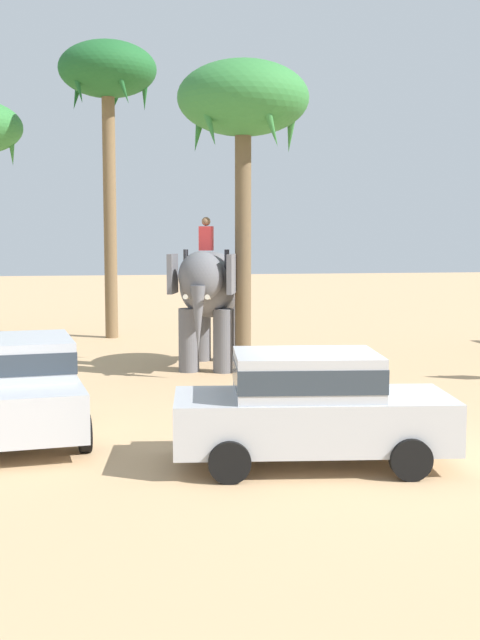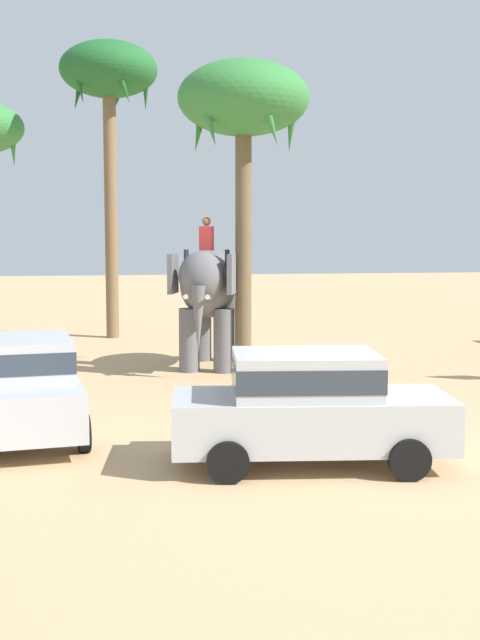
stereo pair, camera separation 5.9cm
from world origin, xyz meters
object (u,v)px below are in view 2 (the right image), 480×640
at_px(car_sedan_foreground, 309,404).
at_px(elephant_with_mahout, 211,291).
at_px(car_parked_far_side, 24,383).
at_px(palm_tree_behind_elephant, 109,81).
at_px(palm_tree_left_of_road, 243,107).

height_order(car_sedan_foreground, elephant_with_mahout, elephant_with_mahout).
xyz_separation_m(car_sedan_foreground, car_parked_far_side, (-4.34, 2.52, 0.00)).
height_order(palm_tree_behind_elephant, palm_tree_left_of_road, palm_tree_behind_elephant).
xyz_separation_m(car_sedan_foreground, palm_tree_left_of_road, (0.45, 8.29, 5.60)).
distance_m(elephant_with_mahout, palm_tree_left_of_road, 4.69).
relative_size(car_sedan_foreground, elephant_with_mahout, 1.06).
height_order(elephant_with_mahout, palm_tree_behind_elephant, palm_tree_behind_elephant).
xyz_separation_m(car_parked_far_side, palm_tree_left_of_road, (4.79, 5.77, 5.60)).
bearing_deg(palm_tree_behind_elephant, palm_tree_left_of_road, -68.15).
height_order(car_parked_far_side, palm_tree_behind_elephant, palm_tree_behind_elephant).
distance_m(car_parked_far_side, palm_tree_behind_elephant, 15.59).
bearing_deg(car_sedan_foreground, car_parked_far_side, 149.85).
height_order(car_sedan_foreground, car_parked_far_side, same).
distance_m(palm_tree_behind_elephant, palm_tree_left_of_road, 8.60).
bearing_deg(palm_tree_behind_elephant, elephant_with_mahout, -70.37).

